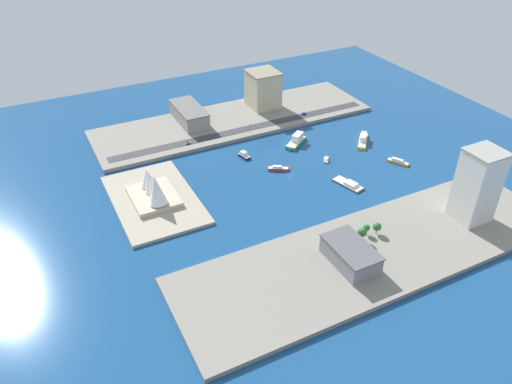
# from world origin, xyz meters

# --- Properties ---
(ground_plane) EXTENTS (440.00, 440.00, 0.00)m
(ground_plane) POSITION_xyz_m (0.00, 0.00, 0.00)
(ground_plane) COLOR navy
(quay_west) EXTENTS (70.00, 240.00, 2.90)m
(quay_west) POSITION_xyz_m (-97.01, 0.00, 1.45)
(quay_west) COLOR gray
(quay_west) RESTS_ON ground_plane
(quay_east) EXTENTS (70.00, 240.00, 2.90)m
(quay_east) POSITION_xyz_m (97.01, 0.00, 1.45)
(quay_east) COLOR gray
(quay_east) RESTS_ON ground_plane
(peninsula_point) EXTENTS (84.53, 52.43, 2.00)m
(peninsula_point) POSITION_xyz_m (12.64, 97.60, 1.00)
(peninsula_point) COLOR #A89E89
(peninsula_point) RESTS_ON ground_plane
(road_strip) EXTENTS (9.49, 228.00, 0.15)m
(road_strip) POSITION_xyz_m (74.56, 0.00, 2.97)
(road_strip) COLOR #38383D
(road_strip) RESTS_ON quay_east
(tugboat_red) EXTENTS (10.73, 15.57, 3.59)m
(tugboat_red) POSITION_xyz_m (9.16, 4.77, 1.33)
(tugboat_red) COLOR red
(tugboat_red) RESTS_ON ground_plane
(barge_flat_brown) EXTENTS (24.19, 13.82, 3.10)m
(barge_flat_brown) POSITION_xyz_m (-30.90, -28.97, 1.11)
(barge_flat_brown) COLOR brown
(barge_flat_brown) RESTS_ON ground_plane
(sailboat_small_white) EXTENTS (9.02, 7.52, 10.18)m
(sailboat_small_white) POSITION_xyz_m (4.87, -34.25, 0.91)
(sailboat_small_white) COLOR white
(sailboat_small_white) RESTS_ON ground_plane
(patrol_launch_navy) EXTENTS (12.32, 6.78, 4.50)m
(patrol_launch_navy) POSITION_xyz_m (37.40, 18.88, 1.67)
(patrol_launch_navy) COLOR #1E284C
(patrol_launch_navy) RESTS_ON ground_plane
(ferry_green_doubledeck) EXTENTS (19.82, 23.61, 7.90)m
(ferry_green_doubledeck) POSITION_xyz_m (38.18, -27.79, 2.88)
(ferry_green_doubledeck) COLOR #2D8C4C
(ferry_green_doubledeck) RESTS_ON ground_plane
(water_taxi_orange) EXTENTS (16.24, 11.45, 3.52)m
(water_taxi_orange) POSITION_xyz_m (-22.76, -79.93, 1.34)
(water_taxi_orange) COLOR orange
(water_taxi_orange) RESTS_ON ground_plane
(ferry_yellow_fast) EXTENTS (22.85, 21.32, 6.35)m
(ferry_yellow_fast) POSITION_xyz_m (15.89, -76.58, 2.33)
(ferry_yellow_fast) COLOR yellow
(ferry_yellow_fast) RESTS_ON ground_plane
(warehouse_low_gray) EXTENTS (33.74, 19.97, 11.48)m
(warehouse_low_gray) POSITION_xyz_m (-98.73, 19.64, 8.66)
(warehouse_low_gray) COLOR gray
(warehouse_low_gray) RESTS_ON quay_west
(office_block_beige) EXTENTS (27.17, 25.85, 32.31)m
(office_block_beige) POSITION_xyz_m (109.61, -34.84, 19.08)
(office_block_beige) COLOR #C6B793
(office_block_beige) RESTS_ON quay_east
(carpark_squat_concrete) EXTENTS (46.38, 20.59, 13.41)m
(carpark_squat_concrete) POSITION_xyz_m (109.15, 35.86, 9.63)
(carpark_squat_concrete) COLOR gray
(carpark_squat_concrete) RESTS_ON quay_east
(hotel_broad_white) EXTENTS (20.35, 21.31, 47.22)m
(hotel_broad_white) POSITION_xyz_m (-98.05, -71.57, 26.54)
(hotel_broad_white) COLOR silver
(hotel_broad_white) RESTS_ON quay_west
(sedan_silver) EXTENTS (1.95, 4.30, 1.62)m
(sedan_silver) POSITION_xyz_m (72.09, 51.39, 3.83)
(sedan_silver) COLOR black
(sedan_silver) RESTS_ON road_strip
(hatchback_blue) EXTENTS (2.06, 5.17, 1.59)m
(hatchback_blue) POSITION_xyz_m (76.67, -57.98, 3.83)
(hatchback_blue) COLOR black
(hatchback_blue) RESTS_ON road_strip
(traffic_light_waterfront) EXTENTS (0.36, 0.36, 6.50)m
(traffic_light_waterfront) POSITION_xyz_m (68.93, -1.75, 7.24)
(traffic_light_waterfront) COLOR black
(traffic_light_waterfront) RESTS_ON quay_east
(opera_landmark) EXTENTS (36.68, 29.21, 22.60)m
(opera_landmark) POSITION_xyz_m (11.39, 97.60, 9.88)
(opera_landmark) COLOR #BCAD93
(opera_landmark) RESTS_ON peninsula_point
(park_tree_cluster) EXTENTS (8.80, 17.74, 9.14)m
(park_tree_cluster) POSITION_xyz_m (-85.10, -3.10, 8.44)
(park_tree_cluster) COLOR brown
(park_tree_cluster) RESTS_ON quay_west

